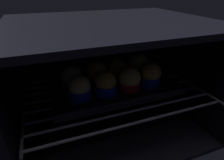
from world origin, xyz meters
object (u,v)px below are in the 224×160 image
at_px(muffin_row0_col0, 80,89).
at_px(muffin_row0_col3, 150,75).
at_px(muffin_row1_col2, 118,70).
at_px(muffin_row1_col0, 72,78).
at_px(baking_tray, 112,86).
at_px(muffin_row1_col1, 96,73).
at_px(muffin_row0_col2, 130,80).
at_px(muffin_row1_col3, 139,66).
at_px(muffin_row0_col1, 106,84).

relative_size(muffin_row0_col0, muffin_row0_col3, 0.92).
bearing_deg(muffin_row1_col2, muffin_row1_col0, -179.34).
xyz_separation_m(baking_tray, muffin_row0_col3, (0.12, -0.04, 0.04)).
bearing_deg(muffin_row1_col1, muffin_row1_col2, -1.60).
xyz_separation_m(muffin_row0_col2, muffin_row1_col0, (-0.16, 0.08, -0.00)).
relative_size(muffin_row1_col0, muffin_row1_col3, 0.91).
distance_m(baking_tray, muffin_row0_col3, 0.13).
height_order(muffin_row0_col1, muffin_row1_col2, same).
height_order(muffin_row0_col2, muffin_row1_col2, same).
bearing_deg(muffin_row0_col0, muffin_row0_col1, -1.81).
bearing_deg(muffin_row1_col0, muffin_row1_col1, 2.76).
xyz_separation_m(muffin_row1_col0, muffin_row1_col2, (0.16, 0.00, 0.00)).
relative_size(baking_tray, muffin_row1_col1, 5.38).
height_order(muffin_row0_col0, muffin_row0_col3, muffin_row0_col3).
distance_m(muffin_row0_col2, muffin_row1_col3, 0.11).
distance_m(muffin_row0_col0, muffin_row1_col2, 0.17).
bearing_deg(muffin_row1_col1, muffin_row0_col2, -45.14).
bearing_deg(baking_tray, muffin_row1_col3, 19.28).
bearing_deg(muffin_row1_col3, baking_tray, -160.72).
bearing_deg(muffin_row0_col0, muffin_row1_col2, 27.77).
distance_m(muffin_row0_col1, muffin_row1_col0, 0.12).
relative_size(muffin_row0_col2, muffin_row1_col3, 0.93).
bearing_deg(muffin_row1_col0, muffin_row1_col2, 0.66).
bearing_deg(muffin_row1_col1, baking_tray, -45.40).
height_order(baking_tray, muffin_row0_col3, muffin_row0_col3).
bearing_deg(baking_tray, muffin_row0_col0, -160.41).
distance_m(muffin_row1_col0, muffin_row1_col1, 0.08).
bearing_deg(baking_tray, muffin_row1_col0, 163.22).
relative_size(muffin_row0_col0, muffin_row1_col1, 0.96).
relative_size(baking_tray, muffin_row0_col3, 5.15).
xyz_separation_m(muffin_row0_col3, muffin_row1_col3, (0.00, 0.08, 0.00)).
bearing_deg(muffin_row1_col1, muffin_row0_col0, -132.38).
bearing_deg(muffin_row1_col1, muffin_row0_col3, -27.08).
bearing_deg(muffin_row0_col2, muffin_row1_col1, 134.86).
height_order(muffin_row0_col1, muffin_row1_col0, muffin_row0_col1).
bearing_deg(muffin_row0_col2, muffin_row1_col2, 94.28).
xyz_separation_m(muffin_row0_col0, muffin_row1_col2, (0.15, 0.08, 0.00)).
bearing_deg(muffin_row0_col1, muffin_row0_col3, 1.28).
relative_size(muffin_row0_col2, muffin_row1_col1, 0.99).
bearing_deg(muffin_row1_col1, muffin_row1_col3, 0.11).
xyz_separation_m(baking_tray, muffin_row1_col1, (-0.04, 0.04, 0.04)).
bearing_deg(muffin_row1_col3, muffin_row0_col3, -90.03).
bearing_deg(baking_tray, muffin_row0_col3, -18.73).
bearing_deg(muffin_row0_col3, baking_tray, 161.27).
relative_size(muffin_row0_col0, muffin_row1_col2, 0.96).
bearing_deg(baking_tray, muffin_row1_col2, 46.85).
xyz_separation_m(muffin_row1_col0, muffin_row1_col3, (0.24, 0.00, 0.00)).
bearing_deg(muffin_row1_col0, muffin_row0_col2, -25.64).
distance_m(muffin_row0_col2, muffin_row0_col3, 0.07).
distance_m(baking_tray, muffin_row1_col3, 0.13).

